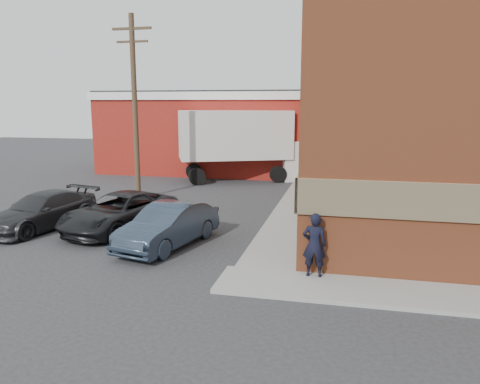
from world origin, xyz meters
The scene contains 9 objects.
ground centered at (0.00, 0.00, 0.00)m, with size 90.00×90.00×0.00m, color #28282B.
sidewalk_west centered at (0.60, 9.00, 0.06)m, with size 1.80×18.00×0.12m, color gray.
warehouse centered at (-6.00, 20.00, 2.81)m, with size 16.30×8.30×5.60m.
utility_pole centered at (-7.50, 9.00, 4.75)m, with size 2.00×0.26×9.00m.
man centered at (2.00, -0.25, 1.01)m, with size 0.65×0.43×1.78m, color black.
sedan centered at (-3.02, 1.77, 0.72)m, with size 1.53×4.40×1.45m, color #2A3647.
suv_a centered at (-5.60, 3.31, 0.71)m, with size 2.36×5.12×1.42m, color black.
suv_b centered at (-8.67, 2.87, 0.69)m, with size 1.94×4.77×1.38m, color #28282B.
box_truck centered at (-3.22, 15.86, 2.51)m, with size 9.12×5.88×4.35m.
Camera 1 is at (2.76, -12.63, 4.82)m, focal length 35.00 mm.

